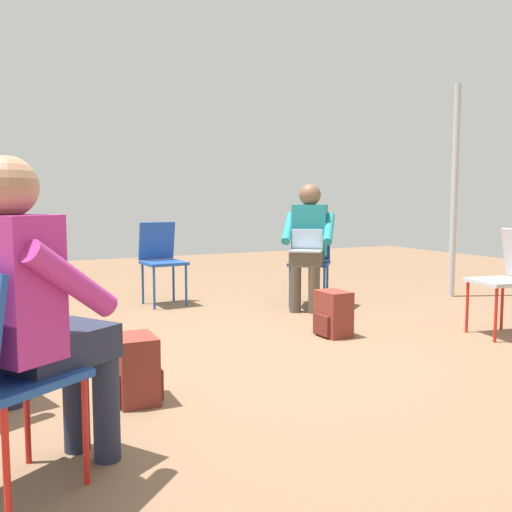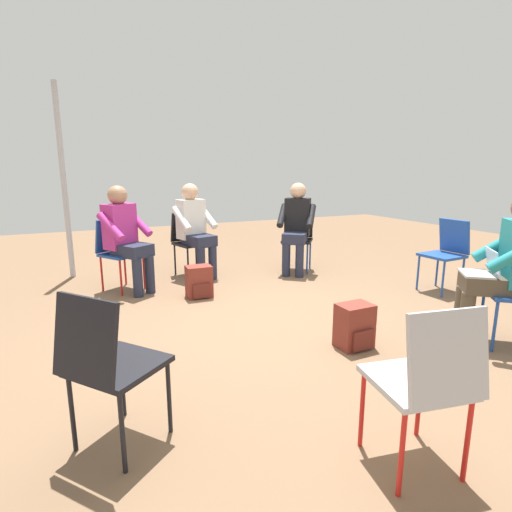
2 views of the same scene
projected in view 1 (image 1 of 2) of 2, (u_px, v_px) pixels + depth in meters
name	position (u px, v px, depth m)	size (l,w,h in m)	color
ground_plane	(261.00, 357.00, 3.92)	(14.00, 14.00, 0.00)	brown
chair_west	(161.00, 257.00, 5.87)	(0.46, 0.42, 0.85)	#1E4799
chair_north	(508.00, 274.00, 4.52)	(0.47, 0.50, 0.85)	#B7B7BC
chair_northwest	(310.00, 257.00, 5.84)	(0.58, 0.58, 0.85)	#1E4799
person_with_laptop	(308.00, 239.00, 5.66)	(0.64, 0.63, 1.24)	#4C4233
person_in_magenta	(34.00, 304.00, 2.13)	(0.63, 0.63, 1.24)	#23283D
person_in_black	(8.00, 253.00, 4.16)	(0.63, 0.63, 1.24)	#23283D
backpack_near_laptop_user	(333.00, 316.00, 4.53)	(0.28, 0.25, 0.36)	maroon
backpack_by_empty_chair	(136.00, 373.00, 3.05)	(0.29, 0.26, 0.36)	maroon
tent_pole_near	(454.00, 192.00, 6.27)	(0.07, 0.07, 2.33)	#B2B2B7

